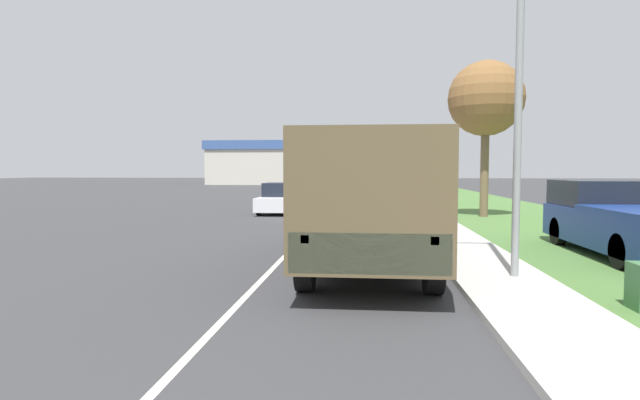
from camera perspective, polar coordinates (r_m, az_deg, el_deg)
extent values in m
plane|color=#38383A|center=(39.45, 2.52, 0.40)|extent=(180.00, 180.00, 0.00)
cube|color=silver|center=(39.45, 2.52, 0.41)|extent=(0.12, 120.00, 0.00)
cube|color=beige|center=(39.47, 9.05, 0.45)|extent=(1.80, 120.00, 0.12)
cube|color=#4C7538|center=(40.00, 15.36, 0.34)|extent=(7.00, 120.00, 0.02)
cube|color=#474C38|center=(13.75, 5.55, 1.37)|extent=(2.47, 2.17, 2.10)
cube|color=brown|center=(9.89, 5.59, 0.80)|extent=(2.47, 5.57, 2.19)
cube|color=#474C38|center=(7.24, 5.61, -6.10)|extent=(2.35, 0.10, 0.60)
cube|color=red|center=(7.25, -1.74, -4.48)|extent=(0.12, 0.06, 0.12)
cube|color=red|center=(7.26, 12.98, -4.56)|extent=(0.12, 0.06, 0.12)
cylinder|color=black|center=(13.77, 1.00, -3.12)|extent=(0.30, 1.05, 1.05)
cylinder|color=black|center=(13.77, 10.05, -3.17)|extent=(0.30, 1.05, 1.05)
cylinder|color=black|center=(8.70, -1.65, -6.99)|extent=(0.30, 1.05, 1.05)
cylinder|color=black|center=(8.70, 12.79, -7.07)|extent=(0.30, 1.05, 1.05)
cylinder|color=black|center=(10.33, -0.50, -5.32)|extent=(0.30, 1.05, 1.05)
cylinder|color=black|center=(10.34, 11.60, -5.39)|extent=(0.30, 1.05, 1.05)
cube|color=silver|center=(24.51, -4.33, -0.31)|extent=(1.91, 4.47, 0.63)
cube|color=black|center=(24.56, -4.30, 1.21)|extent=(1.68, 2.01, 0.66)
cylinder|color=black|center=(26.08, -5.65, -0.47)|extent=(0.20, 0.64, 0.64)
cylinder|color=black|center=(25.80, -1.91, -0.50)|extent=(0.20, 0.64, 0.64)
cylinder|color=black|center=(23.28, -7.00, -0.95)|extent=(0.20, 0.64, 0.64)
cylinder|color=black|center=(22.98, -2.82, -0.99)|extent=(0.20, 0.64, 0.64)
cube|color=#336B3D|center=(37.31, 5.33, 1.04)|extent=(1.81, 4.02, 0.72)
cube|color=black|center=(37.37, 5.33, 2.16)|extent=(1.59, 1.81, 0.73)
cylinder|color=black|center=(38.62, 4.13, 0.81)|extent=(0.20, 0.64, 0.64)
cylinder|color=black|center=(38.62, 6.52, 0.79)|extent=(0.20, 0.64, 0.64)
cylinder|color=black|center=(36.05, 4.04, 0.62)|extent=(0.20, 0.64, 0.64)
cylinder|color=black|center=(36.04, 6.60, 0.60)|extent=(0.20, 0.64, 0.64)
cube|color=navy|center=(14.13, 31.49, -2.81)|extent=(2.03, 5.29, 0.87)
cube|color=black|center=(15.46, 29.09, 0.68)|extent=(1.87, 2.22, 0.70)
cylinder|color=black|center=(15.41, 25.60, -3.22)|extent=(0.24, 0.76, 0.76)
cylinder|color=black|center=(16.11, 31.59, -3.11)|extent=(0.24, 0.76, 0.76)
cylinder|color=black|center=(12.21, 31.26, -5.05)|extent=(0.24, 0.76, 0.76)
cylinder|color=gray|center=(10.13, 21.86, 15.45)|extent=(0.14, 0.14, 8.25)
cylinder|color=brown|center=(23.33, 18.29, 3.48)|extent=(0.36, 0.36, 4.32)
sphere|color=brown|center=(23.54, 18.43, 10.96)|extent=(3.30, 3.30, 3.30)
cube|color=beige|center=(76.07, -6.84, 3.73)|extent=(13.33, 12.03, 4.98)
cube|color=#385693|center=(76.15, -6.86, 6.07)|extent=(13.86, 12.51, 1.25)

